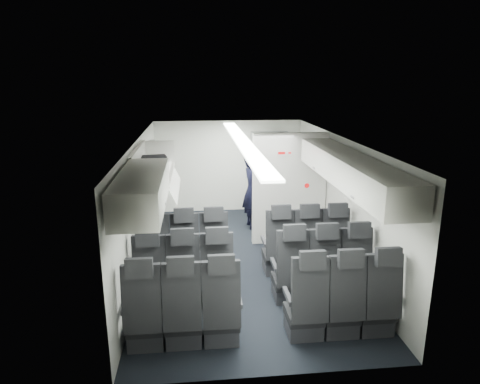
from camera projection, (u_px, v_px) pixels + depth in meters
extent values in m
cube|color=black|center=(242.00, 261.00, 7.51)|extent=(3.40, 6.00, 0.01)
cube|color=silver|center=(243.00, 139.00, 6.95)|extent=(3.40, 6.00, 0.01)
cube|color=silver|center=(228.00, 166.00, 10.11)|extent=(3.40, 0.01, 2.15)
cube|color=silver|center=(275.00, 286.00, 4.35)|extent=(3.40, 0.01, 2.15)
cube|color=silver|center=(140.00, 206.00, 7.05)|extent=(0.01, 6.00, 2.15)
cube|color=silver|center=(340.00, 199.00, 7.40)|extent=(0.01, 6.00, 2.15)
cube|color=white|center=(243.00, 142.00, 6.96)|extent=(0.25, 5.52, 0.03)
cube|color=black|center=(158.00, 261.00, 6.86)|extent=(0.44, 0.46, 0.12)
cube|color=#2D2D33|center=(158.00, 270.00, 6.90)|extent=(0.42, 0.42, 0.22)
cube|color=black|center=(155.00, 240.00, 6.53)|extent=(0.44, 0.20, 0.80)
cube|color=black|center=(154.00, 216.00, 6.38)|extent=(0.30, 0.12, 0.23)
cube|color=#2D2D33|center=(143.00, 246.00, 6.74)|extent=(0.05, 0.40, 0.06)
cube|color=#2D2D33|center=(171.00, 245.00, 6.78)|extent=(0.05, 0.40, 0.06)
cube|color=black|center=(186.00, 260.00, 6.91)|extent=(0.44, 0.46, 0.12)
cube|color=#2D2D33|center=(186.00, 269.00, 6.95)|extent=(0.42, 0.42, 0.22)
cube|color=black|center=(185.00, 239.00, 6.58)|extent=(0.44, 0.20, 0.80)
cube|color=black|center=(184.00, 215.00, 6.43)|extent=(0.30, 0.12, 0.23)
cube|color=#2D2D33|center=(171.00, 245.00, 6.78)|extent=(0.05, 0.40, 0.06)
cube|color=#2D2D33|center=(199.00, 244.00, 6.83)|extent=(0.05, 0.40, 0.06)
cube|color=black|center=(214.00, 259.00, 6.95)|extent=(0.44, 0.46, 0.12)
cube|color=#2D2D33|center=(214.00, 268.00, 7.00)|extent=(0.42, 0.42, 0.22)
cube|color=black|center=(214.00, 238.00, 6.63)|extent=(0.44, 0.20, 0.80)
cube|color=black|center=(214.00, 214.00, 6.47)|extent=(0.30, 0.12, 0.23)
cube|color=#2D2D33|center=(200.00, 244.00, 6.83)|extent=(0.05, 0.40, 0.06)
cube|color=#2D2D33|center=(227.00, 243.00, 6.87)|extent=(0.05, 0.40, 0.06)
cube|color=black|center=(277.00, 256.00, 7.06)|extent=(0.44, 0.46, 0.12)
cube|color=#2D2D33|center=(276.00, 265.00, 7.10)|extent=(0.42, 0.42, 0.22)
cube|color=black|center=(280.00, 235.00, 6.73)|extent=(0.44, 0.20, 0.80)
cube|color=black|center=(281.00, 212.00, 6.58)|extent=(0.30, 0.12, 0.23)
cube|color=#2D2D33|center=(264.00, 241.00, 6.94)|extent=(0.05, 0.40, 0.06)
cube|color=#2D2D33|center=(291.00, 240.00, 6.98)|extent=(0.05, 0.40, 0.06)
cube|color=black|center=(303.00, 255.00, 7.11)|extent=(0.44, 0.46, 0.12)
cube|color=#2D2D33|center=(303.00, 264.00, 7.15)|extent=(0.42, 0.42, 0.22)
cube|color=black|center=(308.00, 234.00, 6.78)|extent=(0.44, 0.20, 0.80)
cube|color=black|center=(310.00, 211.00, 6.62)|extent=(0.30, 0.12, 0.23)
cube|color=#2D2D33|center=(291.00, 240.00, 6.98)|extent=(0.05, 0.40, 0.06)
cube|color=#2D2D33|center=(318.00, 239.00, 7.03)|extent=(0.05, 0.40, 0.06)
cube|color=black|center=(330.00, 254.00, 7.15)|extent=(0.44, 0.46, 0.12)
cube|color=#2D2D33|center=(329.00, 262.00, 7.19)|extent=(0.42, 0.42, 0.22)
cube|color=black|center=(335.00, 233.00, 6.82)|extent=(0.44, 0.20, 0.80)
cube|color=black|center=(338.00, 210.00, 6.67)|extent=(0.30, 0.12, 0.23)
cube|color=#2D2D33|center=(318.00, 239.00, 7.03)|extent=(0.05, 0.40, 0.06)
cube|color=#2D2D33|center=(344.00, 238.00, 7.07)|extent=(0.05, 0.40, 0.06)
cube|color=black|center=(153.00, 288.00, 6.00)|extent=(0.44, 0.46, 0.12)
cube|color=#2D2D33|center=(153.00, 298.00, 6.04)|extent=(0.42, 0.42, 0.22)
cube|color=black|center=(149.00, 265.00, 5.67)|extent=(0.44, 0.20, 0.80)
cube|color=black|center=(147.00, 238.00, 5.52)|extent=(0.30, 0.12, 0.23)
cube|color=#2D2D33|center=(135.00, 271.00, 5.87)|extent=(0.05, 0.40, 0.06)
cube|color=#2D2D33|center=(168.00, 270.00, 5.92)|extent=(0.05, 0.40, 0.06)
cube|color=black|center=(185.00, 286.00, 6.04)|extent=(0.44, 0.46, 0.12)
cube|color=#2D2D33|center=(185.00, 296.00, 6.09)|extent=(0.42, 0.42, 0.22)
cube|color=black|center=(184.00, 263.00, 5.72)|extent=(0.44, 0.20, 0.80)
cube|color=black|center=(182.00, 237.00, 5.56)|extent=(0.30, 0.12, 0.23)
cube|color=#2D2D33|center=(168.00, 270.00, 5.92)|extent=(0.05, 0.40, 0.06)
cube|color=#2D2D33|center=(200.00, 268.00, 5.96)|extent=(0.05, 0.40, 0.06)
cube|color=black|center=(217.00, 285.00, 6.09)|extent=(0.44, 0.46, 0.12)
cube|color=#2D2D33|center=(217.00, 295.00, 6.13)|extent=(0.42, 0.42, 0.22)
cube|color=black|center=(217.00, 262.00, 5.76)|extent=(0.44, 0.20, 0.80)
cube|color=black|center=(217.00, 235.00, 5.61)|extent=(0.30, 0.12, 0.23)
cube|color=#2D2D33|center=(201.00, 268.00, 5.97)|extent=(0.05, 0.40, 0.06)
cube|color=#2D2D33|center=(232.00, 267.00, 6.01)|extent=(0.05, 0.40, 0.06)
cube|color=black|center=(288.00, 281.00, 6.20)|extent=(0.44, 0.46, 0.12)
cube|color=#2D2D33|center=(288.00, 291.00, 6.24)|extent=(0.42, 0.42, 0.22)
cube|color=black|center=(293.00, 259.00, 5.87)|extent=(0.44, 0.20, 0.80)
cube|color=black|center=(295.00, 232.00, 5.71)|extent=(0.30, 0.12, 0.23)
cube|color=#2D2D33|center=(274.00, 265.00, 6.07)|extent=(0.05, 0.40, 0.06)
cube|color=#2D2D33|center=(304.00, 263.00, 6.12)|extent=(0.05, 0.40, 0.06)
cube|color=black|center=(319.00, 279.00, 6.24)|extent=(0.44, 0.46, 0.12)
cube|color=#2D2D33|center=(318.00, 289.00, 6.29)|extent=(0.42, 0.42, 0.22)
cube|color=black|center=(325.00, 257.00, 5.91)|extent=(0.44, 0.20, 0.80)
cube|color=black|center=(327.00, 231.00, 5.76)|extent=(0.30, 0.12, 0.23)
cube|color=#2D2D33|center=(305.00, 263.00, 6.12)|extent=(0.05, 0.40, 0.06)
cube|color=#2D2D33|center=(335.00, 262.00, 6.16)|extent=(0.05, 0.40, 0.06)
cube|color=black|center=(348.00, 278.00, 6.29)|extent=(0.44, 0.46, 0.12)
cube|color=#2D2D33|center=(348.00, 288.00, 6.33)|extent=(0.42, 0.42, 0.22)
cube|color=black|center=(356.00, 256.00, 5.96)|extent=(0.44, 0.20, 0.80)
cube|color=black|center=(359.00, 230.00, 5.81)|extent=(0.30, 0.12, 0.23)
cube|color=#2D2D33|center=(336.00, 262.00, 6.16)|extent=(0.05, 0.40, 0.06)
cube|color=#2D2D33|center=(365.00, 261.00, 6.21)|extent=(0.05, 0.40, 0.06)
cube|color=black|center=(146.00, 323.00, 5.14)|extent=(0.44, 0.46, 0.12)
cube|color=#2D2D33|center=(147.00, 335.00, 5.18)|extent=(0.42, 0.42, 0.22)
cube|color=black|center=(142.00, 299.00, 4.81)|extent=(0.44, 0.20, 0.80)
cube|color=black|center=(139.00, 268.00, 4.65)|extent=(0.30, 0.12, 0.23)
cube|color=#2D2D33|center=(125.00, 305.00, 5.01)|extent=(0.05, 0.40, 0.06)
cube|color=#2D2D33|center=(163.00, 303.00, 5.06)|extent=(0.05, 0.40, 0.06)
cube|color=black|center=(184.00, 321.00, 5.18)|extent=(0.44, 0.46, 0.12)
cube|color=#2D2D33|center=(184.00, 333.00, 5.22)|extent=(0.42, 0.42, 0.22)
cube|color=black|center=(182.00, 297.00, 4.85)|extent=(0.44, 0.20, 0.80)
cube|color=black|center=(181.00, 266.00, 4.70)|extent=(0.30, 0.12, 0.23)
cube|color=#2D2D33|center=(164.00, 303.00, 5.06)|extent=(0.05, 0.40, 0.06)
cube|color=#2D2D33|center=(201.00, 301.00, 5.10)|extent=(0.05, 0.40, 0.06)
cube|color=black|center=(221.00, 319.00, 5.23)|extent=(0.44, 0.46, 0.12)
cube|color=#2D2D33|center=(221.00, 330.00, 5.27)|extent=(0.42, 0.42, 0.22)
cube|color=black|center=(221.00, 295.00, 4.90)|extent=(0.44, 0.20, 0.80)
cube|color=black|center=(221.00, 264.00, 4.75)|extent=(0.30, 0.12, 0.23)
cube|color=#2D2D33|center=(202.00, 301.00, 5.10)|extent=(0.05, 0.40, 0.06)
cube|color=#2D2D33|center=(239.00, 299.00, 5.15)|extent=(0.05, 0.40, 0.06)
cube|color=black|center=(304.00, 314.00, 5.33)|extent=(0.44, 0.46, 0.12)
cube|color=#2D2D33|center=(303.00, 325.00, 5.38)|extent=(0.42, 0.42, 0.22)
cube|color=black|center=(310.00, 290.00, 5.00)|extent=(0.44, 0.20, 0.80)
cube|color=black|center=(313.00, 260.00, 4.85)|extent=(0.30, 0.12, 0.23)
cube|color=#2D2D33|center=(288.00, 296.00, 5.21)|extent=(0.05, 0.40, 0.06)
cube|color=#2D2D33|center=(323.00, 294.00, 5.25)|extent=(0.05, 0.40, 0.06)
cube|color=black|center=(339.00, 312.00, 5.38)|extent=(0.44, 0.46, 0.12)
cube|color=#2D2D33|center=(338.00, 323.00, 5.42)|extent=(0.42, 0.42, 0.22)
cube|color=black|center=(347.00, 288.00, 5.05)|extent=(0.44, 0.20, 0.80)
cube|color=black|center=(351.00, 259.00, 4.90)|extent=(0.30, 0.12, 0.23)
cube|color=#2D2D33|center=(324.00, 294.00, 5.25)|extent=(0.05, 0.40, 0.06)
cube|color=#2D2D33|center=(358.00, 292.00, 5.30)|extent=(0.05, 0.40, 0.06)
cube|color=black|center=(373.00, 310.00, 5.43)|extent=(0.44, 0.46, 0.12)
cube|color=#2D2D33|center=(372.00, 321.00, 5.47)|extent=(0.42, 0.42, 0.22)
cube|color=black|center=(384.00, 286.00, 5.10)|extent=(0.44, 0.20, 0.80)
cube|color=black|center=(389.00, 257.00, 4.94)|extent=(0.30, 0.12, 0.23)
cube|color=#2D2D33|center=(359.00, 292.00, 5.30)|extent=(0.05, 0.40, 0.06)
cube|color=#2D2D33|center=(393.00, 290.00, 5.35)|extent=(0.05, 0.40, 0.06)
cube|color=silver|center=(142.00, 190.00, 4.96)|extent=(0.52, 1.80, 0.40)
cylinder|color=slate|center=(165.00, 203.00, 5.03)|extent=(0.04, 0.10, 0.04)
cube|color=#9E9E93|center=(156.00, 174.00, 6.69)|extent=(0.52, 1.70, 0.04)
cube|color=silver|center=(138.00, 162.00, 6.61)|extent=(0.06, 1.70, 0.44)
cube|color=silver|center=(150.00, 173.00, 5.84)|extent=(0.52, 0.04, 0.40)
cube|color=silver|center=(159.00, 152.00, 7.44)|extent=(0.52, 0.04, 0.40)
cube|color=silver|center=(172.00, 180.00, 6.75)|extent=(0.21, 1.61, 0.38)
cube|color=silver|center=(374.00, 184.00, 5.25)|extent=(0.52, 1.80, 0.40)
cylinder|color=slate|center=(353.00, 197.00, 5.26)|extent=(0.04, 0.10, 0.04)
cube|color=silver|center=(330.00, 158.00, 6.93)|extent=(0.52, 1.70, 0.40)
cylinder|color=slate|center=(315.00, 168.00, 6.94)|extent=(0.04, 0.10, 0.04)
cube|color=white|center=(289.00, 189.00, 8.10)|extent=(1.40, 0.12, 2.13)
cube|color=white|center=(284.00, 153.00, 7.83)|extent=(0.24, 0.01, 0.10)
cube|color=red|center=(282.00, 153.00, 7.81)|extent=(0.13, 0.01, 0.04)
cube|color=red|center=(290.00, 153.00, 7.83)|extent=(0.05, 0.01, 0.03)
cylinder|color=white|center=(307.00, 186.00, 8.04)|extent=(0.11, 0.01, 0.11)
cylinder|color=red|center=(307.00, 186.00, 8.03)|extent=(0.09, 0.01, 0.09)
cube|color=#939399|center=(270.00, 173.00, 9.97)|extent=(0.85, 0.50, 1.90)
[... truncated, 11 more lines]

